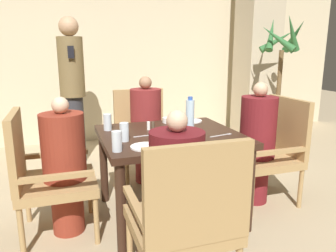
% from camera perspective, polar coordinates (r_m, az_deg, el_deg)
% --- Properties ---
extents(ground_plane, '(16.00, 16.00, 0.00)m').
position_cam_1_polar(ground_plane, '(2.94, 0.32, -15.05)').
color(ground_plane, tan).
extents(wall_back, '(8.00, 0.06, 2.80)m').
position_cam_1_polar(wall_back, '(5.18, -9.39, 13.14)').
color(wall_back, beige).
rests_on(wall_back, ground_plane).
extents(pillar_stone, '(0.54, 0.54, 2.70)m').
position_cam_1_polar(pillar_stone, '(5.37, 15.25, 12.32)').
color(pillar_stone, '#BCAD8E').
rests_on(pillar_stone, ground_plane).
extents(dining_table, '(1.11, 1.00, 0.72)m').
position_cam_1_polar(dining_table, '(2.70, 0.33, -3.22)').
color(dining_table, '#331E14').
rests_on(dining_table, ground_plane).
extents(chair_left_side, '(0.56, 0.56, 0.96)m').
position_cam_1_polar(chair_left_side, '(2.61, -20.89, -7.60)').
color(chair_left_side, '#A88451').
rests_on(chair_left_side, ground_plane).
extents(diner_in_left_chair, '(0.32, 0.32, 1.06)m').
position_cam_1_polar(diner_in_left_chair, '(2.59, -17.55, -6.49)').
color(diner_in_left_chair, maroon).
rests_on(diner_in_left_chair, ground_plane).
extents(chair_far_side, '(0.56, 0.56, 0.96)m').
position_cam_1_polar(chair_far_side, '(3.59, -4.44, -1.16)').
color(chair_far_side, '#A88451').
rests_on(chair_far_side, ground_plane).
extents(diner_in_far_chair, '(0.32, 0.32, 1.13)m').
position_cam_1_polar(diner_in_far_chair, '(3.43, -3.84, -0.53)').
color(diner_in_far_chair, maroon).
rests_on(diner_in_far_chair, ground_plane).
extents(chair_right_side, '(0.56, 0.56, 0.96)m').
position_cam_1_polar(chair_right_side, '(3.18, 17.51, -3.67)').
color(chair_right_side, '#A88451').
rests_on(chair_right_side, ground_plane).
extents(diner_in_right_chair, '(0.32, 0.32, 1.11)m').
position_cam_1_polar(diner_in_right_chair, '(3.07, 15.26, -2.74)').
color(diner_in_right_chair, maroon).
rests_on(diner_in_right_chair, ground_plane).
extents(chair_near_corner, '(0.56, 0.56, 0.96)m').
position_cam_1_polar(chair_near_corner, '(1.86, 3.16, -15.35)').
color(chair_near_corner, '#A88451').
rests_on(chair_near_corner, ground_plane).
extents(diner_in_near_chair, '(0.32, 0.32, 1.06)m').
position_cam_1_polar(diner_in_near_chair, '(1.97, 1.50, -12.21)').
color(diner_in_near_chair, '#5B1419').
rests_on(diner_in_near_chair, ground_plane).
extents(standing_host, '(0.30, 0.34, 1.77)m').
position_cam_1_polar(standing_host, '(4.16, -16.29, 6.60)').
color(standing_host, '#2D2D33').
rests_on(standing_host, ground_plane).
extents(potted_palm, '(0.65, 0.66, 1.83)m').
position_cam_1_polar(potted_palm, '(4.69, 18.52, 3.69)').
color(potted_palm, brown).
rests_on(potted_palm, ground_plane).
extents(plate_main_left, '(0.21, 0.21, 0.01)m').
position_cam_1_polar(plate_main_left, '(2.29, -3.91, -3.62)').
color(plate_main_left, white).
rests_on(plate_main_left, dining_table).
extents(plate_main_right, '(0.21, 0.21, 0.01)m').
position_cam_1_polar(plate_main_right, '(3.12, 3.97, 0.91)').
color(plate_main_right, white).
rests_on(plate_main_right, dining_table).
extents(plate_dessert_center, '(0.21, 0.21, 0.01)m').
position_cam_1_polar(plate_dessert_center, '(2.53, 1.40, -1.95)').
color(plate_dessert_center, white).
rests_on(plate_dessert_center, dining_table).
extents(teacup_with_saucer, '(0.12, 0.12, 0.07)m').
position_cam_1_polar(teacup_with_saucer, '(2.37, 3.88, -2.50)').
color(teacup_with_saucer, white).
rests_on(teacup_with_saucer, dining_table).
extents(bowl_small, '(0.11, 0.11, 0.05)m').
position_cam_1_polar(bowl_small, '(3.06, 0.08, 1.05)').
color(bowl_small, white).
rests_on(bowl_small, dining_table).
extents(water_bottle, '(0.07, 0.07, 0.28)m').
position_cam_1_polar(water_bottle, '(2.80, 3.86, 2.09)').
color(water_bottle, silver).
rests_on(water_bottle, dining_table).
extents(glass_tall_near, '(0.07, 0.07, 0.14)m').
position_cam_1_polar(glass_tall_near, '(2.45, -7.62, -1.05)').
color(glass_tall_near, silver).
rests_on(glass_tall_near, dining_table).
extents(glass_tall_mid, '(0.07, 0.07, 0.14)m').
position_cam_1_polar(glass_tall_mid, '(2.21, -8.90, -2.65)').
color(glass_tall_mid, silver).
rests_on(glass_tall_mid, dining_table).
extents(glass_tall_far, '(0.07, 0.07, 0.14)m').
position_cam_1_polar(glass_tall_far, '(2.80, -10.49, 0.65)').
color(glass_tall_far, silver).
rests_on(glass_tall_far, dining_table).
extents(salt_shaker, '(0.03, 0.03, 0.07)m').
position_cam_1_polar(salt_shaker, '(2.78, -3.41, 0.03)').
color(salt_shaker, white).
rests_on(salt_shaker, dining_table).
extents(pepper_shaker, '(0.03, 0.03, 0.07)m').
position_cam_1_polar(pepper_shaker, '(2.79, -2.63, 0.06)').
color(pepper_shaker, '#4C3D2D').
rests_on(pepper_shaker, dining_table).
extents(fork_beside_plate, '(0.21, 0.06, 0.00)m').
position_cam_1_polar(fork_beside_plate, '(2.65, 9.53, -1.54)').
color(fork_beside_plate, silver).
rests_on(fork_beside_plate, dining_table).
extents(knife_beside_plate, '(0.22, 0.04, 0.00)m').
position_cam_1_polar(knife_beside_plate, '(2.60, -3.52, -1.62)').
color(knife_beside_plate, silver).
rests_on(knife_beside_plate, dining_table).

